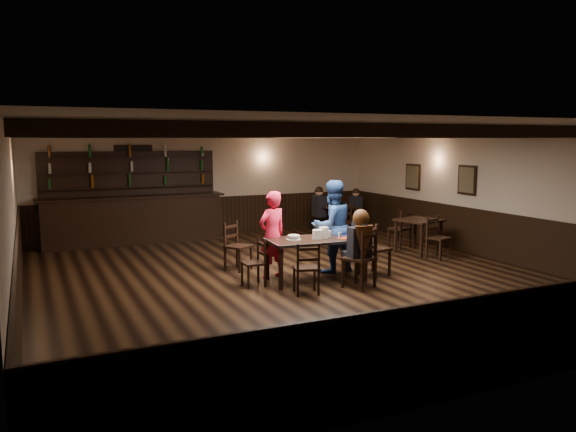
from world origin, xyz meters
name	(u,v)px	position (x,y,z in m)	size (l,w,h in m)	color
ground	(293,278)	(0.00, 0.00, 0.00)	(10.00, 10.00, 0.00)	black
room_shell	(293,181)	(0.01, 0.04, 1.75)	(9.02, 10.02, 2.71)	beige
dining_table	(316,243)	(0.28, -0.35, 0.68)	(1.76, 0.98, 0.75)	black
chair_near_left	(307,265)	(-0.28, -1.11, 0.50)	(0.48, 0.47, 0.85)	black
chair_near_right	(364,254)	(0.74, -1.17, 0.59)	(0.61, 0.60, 1.00)	black
chair_end_left	(257,259)	(-0.80, -0.23, 0.46)	(0.36, 0.38, 0.79)	black
chair_end_right	(371,245)	(1.34, -0.50, 0.58)	(0.54, 0.56, 1.00)	black
chair_far_pushed	(235,242)	(-0.74, 1.05, 0.54)	(0.58, 0.57, 0.92)	black
woman_pink	(272,235)	(-0.34, 0.17, 0.79)	(0.57, 0.38, 1.58)	#FF2245
man_blue	(332,226)	(0.86, 0.10, 0.87)	(0.84, 0.66, 1.74)	navy
seated_person	(360,237)	(0.71, -1.11, 0.87)	(0.37, 0.56, 0.90)	black
cake	(294,238)	(-0.12, -0.27, 0.79)	(0.26, 0.26, 0.08)	white
plate_stack_a	(317,234)	(0.28, -0.39, 0.83)	(0.17, 0.17, 0.16)	white
plate_stack_b	(324,232)	(0.43, -0.35, 0.85)	(0.17, 0.17, 0.20)	white
tea_light	(319,236)	(0.38, -0.28, 0.78)	(0.05, 0.05, 0.06)	#A5A8AD
salt_shaker	(339,235)	(0.68, -0.48, 0.80)	(0.04, 0.04, 0.10)	silver
pepper_shaker	(340,236)	(0.69, -0.49, 0.80)	(0.03, 0.03, 0.09)	#A5A8AD
drink_glass	(329,233)	(0.59, -0.27, 0.81)	(0.07, 0.07, 0.11)	silver
menu_red	(345,238)	(0.78, -0.50, 0.75)	(0.28, 0.19, 0.00)	maroon
menu_blue	(343,235)	(0.87, -0.28, 0.75)	(0.26, 0.18, 0.00)	#0D1541
bar_counter	(133,213)	(-2.01, 4.72, 0.73)	(4.33, 0.70, 2.20)	black
back_table_a	(419,224)	(3.45, 0.83, 0.65)	(1.02, 1.02, 0.75)	black
back_table_b	(336,210)	(3.02, 3.68, 0.65)	(0.89, 0.89, 0.75)	black
bg_patron_left	(319,202)	(2.63, 3.91, 0.86)	(0.24, 0.39, 0.79)	black
bg_patron_right	(356,201)	(3.75, 3.90, 0.82)	(0.22, 0.35, 0.71)	black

